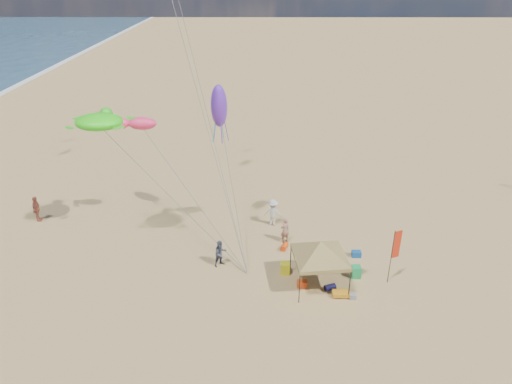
% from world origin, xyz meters
% --- Properties ---
extents(ground, '(280.00, 280.00, 0.00)m').
position_xyz_m(ground, '(0.00, 0.00, 0.00)').
color(ground, tan).
rests_on(ground, ground).
extents(canopy_tent, '(5.34, 5.34, 3.31)m').
position_xyz_m(canopy_tent, '(3.45, -0.53, 2.76)').
color(canopy_tent, black).
rests_on(canopy_tent, ground).
extents(feather_flag, '(0.48, 0.22, 3.35)m').
position_xyz_m(feather_flag, '(7.53, -0.16, 2.22)').
color(feather_flag, black).
rests_on(feather_flag, ground).
extents(cooler_red, '(0.54, 0.38, 0.38)m').
position_xyz_m(cooler_red, '(2.55, -0.68, 0.19)').
color(cooler_red, '#C53D0F').
rests_on(cooler_red, ground).
extents(cooler_blue, '(0.54, 0.38, 0.38)m').
position_xyz_m(cooler_blue, '(6.09, 2.27, 0.19)').
color(cooler_blue, '#11498F').
rests_on(cooler_blue, ground).
extents(bag_navy, '(0.69, 0.54, 0.36)m').
position_xyz_m(bag_navy, '(4.06, -0.94, 0.18)').
color(bag_navy, black).
rests_on(bag_navy, ground).
extents(bag_orange, '(0.54, 0.69, 0.36)m').
position_xyz_m(bag_orange, '(1.77, 3.05, 0.18)').
color(bag_orange, '#E3420C').
rests_on(bag_orange, ground).
extents(chair_green, '(0.50, 0.50, 0.70)m').
position_xyz_m(chair_green, '(5.67, 0.26, 0.35)').
color(chair_green, '#1B944B').
rests_on(chair_green, ground).
extents(chair_yellow, '(0.50, 0.50, 0.70)m').
position_xyz_m(chair_yellow, '(1.68, 0.57, 0.35)').
color(chair_yellow, yellow).
rests_on(chair_yellow, ground).
extents(crate_grey, '(0.34, 0.30, 0.28)m').
position_xyz_m(crate_grey, '(5.16, -1.63, 0.14)').
color(crate_grey, gray).
rests_on(crate_grey, ground).
extents(beach_cart, '(0.90, 0.50, 0.24)m').
position_xyz_m(beach_cart, '(4.56, -1.48, 0.20)').
color(beach_cart, orange).
rests_on(beach_cart, ground).
extents(person_near_a, '(0.74, 0.66, 1.70)m').
position_xyz_m(person_near_a, '(1.82, 3.91, 0.85)').
color(person_near_a, '#A5715E').
rests_on(person_near_a, ground).
extents(person_near_b, '(1.02, 0.99, 1.66)m').
position_xyz_m(person_near_b, '(-2.05, 1.33, 0.83)').
color(person_near_b, '#373B4B').
rests_on(person_near_b, ground).
extents(person_near_c, '(1.29, 0.84, 1.89)m').
position_xyz_m(person_near_c, '(1.11, 6.06, 0.94)').
color(person_near_c, beige).
rests_on(person_near_c, ground).
extents(person_far_a, '(0.60, 1.13, 1.84)m').
position_xyz_m(person_far_a, '(-15.04, 6.50, 0.92)').
color(person_far_a, brown).
rests_on(person_far_a, ground).
extents(turtle_kite, '(2.74, 2.22, 0.90)m').
position_xyz_m(turtle_kite, '(-8.83, 3.78, 7.99)').
color(turtle_kite, '#30F316').
rests_on(turtle_kite, ground).
extents(fish_kite, '(1.91, 1.32, 0.77)m').
position_xyz_m(fish_kite, '(-6.88, 5.56, 7.33)').
color(fish_kite, '#FF3165').
rests_on(fish_kite, ground).
extents(squid_kite, '(1.17, 1.17, 2.61)m').
position_xyz_m(squid_kite, '(-2.25, 6.00, 8.28)').
color(squid_kite, '#6128BC').
rests_on(squid_kite, ground).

